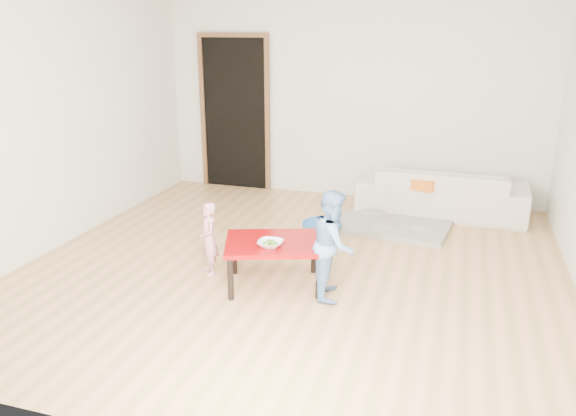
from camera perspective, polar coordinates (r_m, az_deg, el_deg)
The scene contains 13 objects.
floor at distance 5.40m, azimuth 0.64°, elevation -5.94°, with size 5.00×5.00×0.01m, color tan.
back_wall at distance 7.42m, azimuth 6.34°, elevation 10.99°, with size 5.00×0.02×2.60m, color white.
left_wall at distance 6.21m, azimuth -22.27°, elevation 8.41°, with size 0.02×5.00×2.60m, color white.
doorway at distance 7.90m, azimuth -5.36°, elevation 9.43°, with size 1.02×0.08×2.11m, color brown, non-canonical shape.
sofa at distance 7.05m, azimuth 15.32°, elevation 1.67°, with size 1.97×0.77×0.58m, color beige.
cushion at distance 6.85m, azimuth 13.19°, elevation 2.71°, with size 0.48×0.42×0.13m, color orange.
red_table at distance 4.95m, azimuth -1.40°, elevation -5.64°, with size 0.84×0.63×0.42m, color #90070A, non-canonical shape.
bowl at distance 4.74m, azimuth -1.80°, elevation -3.65°, with size 0.21×0.21×0.05m, color white.
broccoli at distance 4.74m, azimuth -1.80°, elevation -3.62°, with size 0.12×0.12×0.06m, color #2D5919, non-canonical shape.
child_pink at distance 5.18m, azimuth -8.06°, elevation -3.13°, with size 0.25×0.16×0.69m, color #E86A85.
child_blue at distance 4.69m, azimuth 4.64°, elevation -3.68°, with size 0.45×0.35×0.93m, color #5592C5.
basin at distance 6.19m, azimuth 3.45°, elevation -2.09°, with size 0.44×0.44×0.14m, color #2C6BA8.
blanket at distance 6.57m, azimuth 10.72°, elevation -1.54°, with size 1.23×1.02×0.06m, color #9F9B8C, non-canonical shape.
Camera 1 is at (1.42, -4.73, 2.19)m, focal length 35.00 mm.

